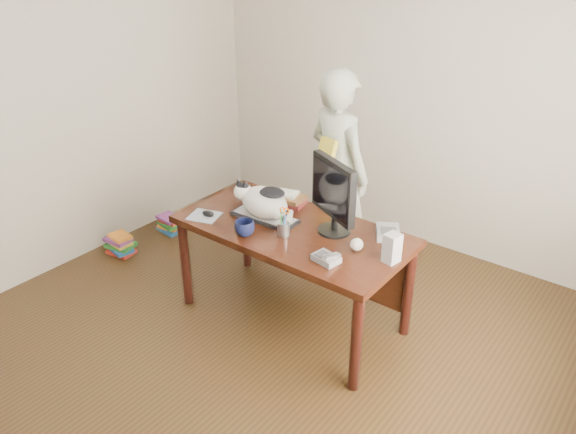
{
  "coord_description": "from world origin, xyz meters",
  "views": [
    {
      "loc": [
        2.03,
        -2.07,
        2.56
      ],
      "look_at": [
        0.0,
        0.55,
        0.85
      ],
      "focal_mm": 35.0,
      "sensor_mm": 36.0,
      "label": 1
    }
  ],
  "objects_px": {
    "monitor": "(333,193)",
    "book_pile_a": "(120,244)",
    "keyboard": "(265,217)",
    "baseball": "(357,245)",
    "book_stack": "(288,199)",
    "calculator": "(388,232)",
    "coffee_mug": "(245,228)",
    "person": "(338,172)",
    "book_pile_b": "(170,224)",
    "cat": "(263,201)",
    "phone": "(327,258)",
    "speaker": "(392,248)",
    "pen_cup": "(284,227)",
    "desk": "(299,242)",
    "mouse": "(208,213)"
  },
  "relations": [
    {
      "from": "person",
      "to": "book_pile_b",
      "type": "height_order",
      "value": "person"
    },
    {
      "from": "keyboard",
      "to": "person",
      "type": "bearing_deg",
      "value": 83.49
    },
    {
      "from": "book_stack",
      "to": "cat",
      "type": "bearing_deg",
      "value": -98.91
    },
    {
      "from": "speaker",
      "to": "book_pile_b",
      "type": "xyz_separation_m",
      "value": [
        -2.46,
        0.33,
        -0.77
      ]
    },
    {
      "from": "keyboard",
      "to": "book_pile_b",
      "type": "distance_m",
      "value": 1.68
    },
    {
      "from": "pen_cup",
      "to": "calculator",
      "type": "distance_m",
      "value": 0.69
    },
    {
      "from": "book_stack",
      "to": "book_pile_a",
      "type": "xyz_separation_m",
      "value": [
        -1.51,
        -0.47,
        -0.7
      ]
    },
    {
      "from": "book_stack",
      "to": "person",
      "type": "distance_m",
      "value": 0.57
    },
    {
      "from": "phone",
      "to": "baseball",
      "type": "xyz_separation_m",
      "value": [
        0.07,
        0.23,
        0.02
      ]
    },
    {
      "from": "monitor",
      "to": "book_pile_a",
      "type": "distance_m",
      "value": 2.24
    },
    {
      "from": "desk",
      "to": "baseball",
      "type": "height_order",
      "value": "baseball"
    },
    {
      "from": "cat",
      "to": "pen_cup",
      "type": "xyz_separation_m",
      "value": [
        0.26,
        -0.1,
        -0.08
      ]
    },
    {
      "from": "baseball",
      "to": "book_stack",
      "type": "height_order",
      "value": "book_stack"
    },
    {
      "from": "keyboard",
      "to": "person",
      "type": "relative_size",
      "value": 0.29
    },
    {
      "from": "keyboard",
      "to": "book_pile_a",
      "type": "distance_m",
      "value": 1.67
    },
    {
      "from": "book_stack",
      "to": "person",
      "type": "bearing_deg",
      "value": 75.13
    },
    {
      "from": "mouse",
      "to": "speaker",
      "type": "xyz_separation_m",
      "value": [
        1.31,
        0.25,
        0.07
      ]
    },
    {
      "from": "coffee_mug",
      "to": "book_pile_b",
      "type": "xyz_separation_m",
      "value": [
        -1.53,
        0.63,
        -0.73
      ]
    },
    {
      "from": "cat",
      "to": "speaker",
      "type": "distance_m",
      "value": 0.99
    },
    {
      "from": "calculator",
      "to": "book_pile_a",
      "type": "bearing_deg",
      "value": 160.12
    },
    {
      "from": "baseball",
      "to": "book_pile_b",
      "type": "height_order",
      "value": "baseball"
    },
    {
      "from": "desk",
      "to": "coffee_mug",
      "type": "distance_m",
      "value": 0.45
    },
    {
      "from": "calculator",
      "to": "cat",
      "type": "bearing_deg",
      "value": 168.84
    },
    {
      "from": "baseball",
      "to": "calculator",
      "type": "bearing_deg",
      "value": 76.75
    },
    {
      "from": "cat",
      "to": "book_pile_b",
      "type": "bearing_deg",
      "value": 162.71
    },
    {
      "from": "keyboard",
      "to": "baseball",
      "type": "relative_size",
      "value": 5.89
    },
    {
      "from": "monitor",
      "to": "person",
      "type": "height_order",
      "value": "person"
    },
    {
      "from": "pen_cup",
      "to": "baseball",
      "type": "bearing_deg",
      "value": 14.43
    },
    {
      "from": "coffee_mug",
      "to": "person",
      "type": "xyz_separation_m",
      "value": [
        0.0,
        1.11,
        0.03
      ]
    },
    {
      "from": "mouse",
      "to": "baseball",
      "type": "relative_size",
      "value": 1.3
    },
    {
      "from": "coffee_mug",
      "to": "book_pile_a",
      "type": "xyz_separation_m",
      "value": [
        -1.56,
        0.08,
        -0.71
      ]
    },
    {
      "from": "mouse",
      "to": "phone",
      "type": "distance_m",
      "value": 1.0
    },
    {
      "from": "book_stack",
      "to": "calculator",
      "type": "bearing_deg",
      "value": -7.44
    },
    {
      "from": "desk",
      "to": "speaker",
      "type": "xyz_separation_m",
      "value": [
        0.74,
        -0.06,
        0.24
      ]
    },
    {
      "from": "cat",
      "to": "coffee_mug",
      "type": "relative_size",
      "value": 3.57
    },
    {
      "from": "coffee_mug",
      "to": "baseball",
      "type": "relative_size",
      "value": 1.58
    },
    {
      "from": "pen_cup",
      "to": "calculator",
      "type": "xyz_separation_m",
      "value": [
        0.55,
        0.41,
        -0.03
      ]
    },
    {
      "from": "speaker",
      "to": "calculator",
      "type": "distance_m",
      "value": 0.32
    },
    {
      "from": "keyboard",
      "to": "baseball",
      "type": "xyz_separation_m",
      "value": [
        0.74,
        0.02,
        0.03
      ]
    },
    {
      "from": "mouse",
      "to": "book_pile_a",
      "type": "bearing_deg",
      "value": 160.8
    },
    {
      "from": "person",
      "to": "coffee_mug",
      "type": "bearing_deg",
      "value": 104.71
    },
    {
      "from": "monitor",
      "to": "book_stack",
      "type": "height_order",
      "value": "monitor"
    },
    {
      "from": "desk",
      "to": "mouse",
      "type": "bearing_deg",
      "value": -151.69
    },
    {
      "from": "speaker",
      "to": "book_pile_b",
      "type": "bearing_deg",
      "value": -176.9
    },
    {
      "from": "coffee_mug",
      "to": "book_stack",
      "type": "distance_m",
      "value": 0.55
    },
    {
      "from": "monitor",
      "to": "speaker",
      "type": "height_order",
      "value": "monitor"
    },
    {
      "from": "phone",
      "to": "coffee_mug",
      "type": "bearing_deg",
      "value": -165.1
    },
    {
      "from": "cat",
      "to": "phone",
      "type": "height_order",
      "value": "cat"
    },
    {
      "from": "pen_cup",
      "to": "person",
      "type": "relative_size",
      "value": 0.12
    },
    {
      "from": "cat",
      "to": "book_stack",
      "type": "height_order",
      "value": "cat"
    }
  ]
}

